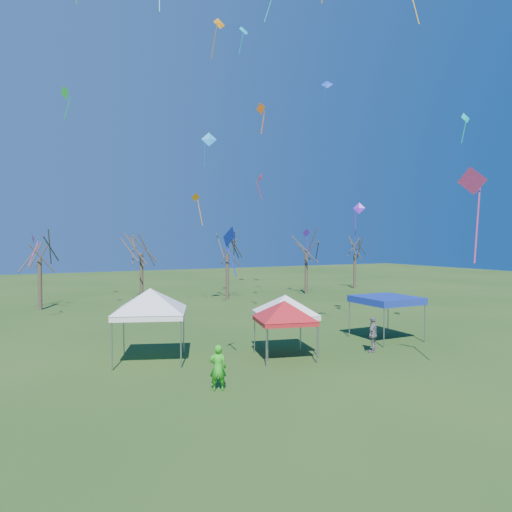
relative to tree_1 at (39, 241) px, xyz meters
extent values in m
plane|color=#234716|center=(10.77, -24.65, -5.79)|extent=(140.00, 140.00, 0.00)
cylinder|color=#3D2D21|center=(0.00, 0.00, -3.65)|extent=(0.32, 0.32, 4.28)
cylinder|color=#3D2D21|center=(8.40, -0.27, -3.47)|extent=(0.32, 0.32, 4.64)
cylinder|color=#3D2D21|center=(16.80, -0.60, -3.55)|extent=(0.32, 0.32, 4.49)
cylinder|color=#3D2D21|center=(26.12, -0.65, -3.56)|extent=(0.32, 0.32, 4.47)
cylinder|color=#3D2D21|center=(34.49, 1.42, -3.68)|extent=(0.32, 0.32, 4.23)
cylinder|color=gray|center=(2.20, -21.14, -4.70)|extent=(0.07, 0.07, 2.17)
cylinder|color=gray|center=(3.27, -18.30, -4.70)|extent=(0.07, 0.07, 2.17)
cylinder|color=gray|center=(5.05, -22.21, -4.70)|extent=(0.07, 0.07, 2.17)
cylinder|color=gray|center=(6.12, -19.36, -4.70)|extent=(0.07, 0.07, 2.17)
cube|color=white|center=(4.16, -20.25, -3.49)|extent=(4.20, 4.20, 0.26)
pyramid|color=white|center=(4.16, -20.25, -2.27)|extent=(4.32, 4.32, 1.09)
cylinder|color=gray|center=(9.15, -22.94, -4.86)|extent=(0.06, 0.06, 1.87)
cylinder|color=gray|center=(9.75, -20.40, -4.86)|extent=(0.06, 0.06, 1.87)
cylinder|color=gray|center=(11.69, -23.54, -4.86)|extent=(0.06, 0.06, 1.87)
cylinder|color=gray|center=(12.29, -20.99, -4.86)|extent=(0.06, 0.06, 1.87)
cube|color=white|center=(10.72, -21.97, -3.81)|extent=(3.36, 3.36, 0.22)
pyramid|color=white|center=(10.72, -21.97, -2.77)|extent=(3.85, 3.85, 0.93)
cylinder|color=gray|center=(8.65, -23.72, -4.91)|extent=(0.05, 0.05, 1.77)
cylinder|color=gray|center=(9.26, -21.33, -4.91)|extent=(0.05, 0.05, 1.77)
cylinder|color=gray|center=(11.05, -24.33, -4.91)|extent=(0.05, 0.05, 1.77)
cylinder|color=gray|center=(11.66, -21.94, -4.91)|extent=(0.05, 0.05, 1.77)
cube|color=#B01116|center=(10.15, -22.83, -3.92)|extent=(3.22, 3.22, 0.21)
pyramid|color=#B01116|center=(10.15, -22.83, -2.93)|extent=(3.63, 3.63, 0.88)
cylinder|color=gray|center=(16.10, -23.38, -4.72)|extent=(0.06, 0.06, 2.15)
cylinder|color=gray|center=(16.17, -20.37, -4.72)|extent=(0.06, 0.06, 2.15)
cylinder|color=gray|center=(19.11, -23.44, -4.72)|extent=(0.06, 0.06, 2.15)
cylinder|color=gray|center=(19.18, -20.44, -4.72)|extent=(0.06, 0.06, 2.15)
cube|color=navy|center=(17.64, -21.91, -3.51)|extent=(3.29, 3.29, 0.26)
cube|color=navy|center=(17.64, -21.91, -3.32)|extent=(3.29, 3.29, 0.13)
imported|color=green|center=(5.38, -25.81, -4.89)|extent=(0.77, 0.64, 1.79)
imported|color=slate|center=(14.89, -23.87, -4.86)|extent=(1.17, 0.95, 1.86)
cube|color=#0DC8BB|center=(19.52, -4.07, 21.57)|extent=(0.72, 0.35, 2.33)
cone|color=#F1357D|center=(14.73, -29.75, 2.42)|extent=(0.83, 1.28, 1.13)
cube|color=#F1357D|center=(14.79, -29.95, 0.63)|extent=(0.45, 0.17, 3.00)
cone|color=orange|center=(12.23, -4.20, 3.80)|extent=(0.87, 0.55, 0.75)
cube|color=orange|center=(12.66, -4.14, 2.46)|extent=(0.16, 0.90, 2.29)
cone|color=#1481DC|center=(12.06, -7.89, 8.08)|extent=(1.31, 0.83, 1.20)
cube|color=#1481DC|center=(11.73, -7.77, 6.87)|extent=(0.28, 0.71, 1.82)
cone|color=orange|center=(12.79, -8.36, 17.09)|extent=(1.12, 0.61, 1.02)
cube|color=orange|center=(12.32, -8.44, 15.60)|extent=(0.19, 0.97, 2.46)
cone|color=red|center=(17.89, -5.47, 5.69)|extent=(0.48, 0.90, 0.84)
cube|color=red|center=(17.95, -5.18, 4.63)|extent=(0.61, 0.15, 1.70)
cone|color=#152FE0|center=(6.94, -23.33, 0.21)|extent=(1.05, 0.89, 0.97)
cube|color=#152FE0|center=(7.14, -23.19, -0.81)|extent=(0.32, 0.45, 1.55)
cone|color=#0BA89A|center=(20.89, -24.54, 6.89)|extent=(0.68, 0.31, 0.65)
cube|color=#0BA89A|center=(20.74, -24.54, 6.10)|extent=(0.05, 0.33, 1.25)
cone|color=#4A18A8|center=(23.59, -4.42, 0.80)|extent=(0.91, 0.45, 0.85)
cube|color=#4A18A8|center=(23.76, -4.41, -0.49)|extent=(0.08, 0.39, 2.14)
cone|color=#F1356A|center=(-0.58, -6.19, 0.21)|extent=(0.30, 0.96, 0.94)
cube|color=#F1356A|center=(-0.60, -6.52, -0.89)|extent=(0.69, 0.09, 1.74)
cone|color=#0DBAD1|center=(18.53, -0.89, 20.74)|extent=(1.40, 1.11, 1.07)
cube|color=#0DBAD1|center=(18.18, -1.01, 19.39)|extent=(0.28, 0.74, 2.09)
cone|color=#D9560B|center=(12.99, -14.99, 8.80)|extent=(0.44, 0.84, 0.82)
cube|color=#D9560B|center=(13.04, -15.14, 7.83)|extent=(0.35, 0.15, 1.54)
cone|color=#179920|center=(2.01, -2.00, 11.94)|extent=(0.81, 1.12, 1.09)
cube|color=#179920|center=(2.14, -2.25, 10.69)|extent=(0.54, 0.32, 1.95)
cone|color=blue|center=(14.33, -20.51, 8.95)|extent=(0.80, 0.74, 0.58)
cube|color=blue|center=(14.22, -20.43, 8.27)|extent=(0.21, 0.29, 1.03)
cone|color=#6E1CC6|center=(20.70, -15.76, 2.39)|extent=(0.80, 0.81, 0.86)
cube|color=#6E1CC6|center=(20.53, -15.59, 1.15)|extent=(0.40, 0.40, 2.06)
cube|color=#F39D0C|center=(16.33, -24.97, 12.03)|extent=(0.50, 0.47, 2.39)
camera|label=1|loc=(-1.30, -42.03, 0.05)|focal=32.00mm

